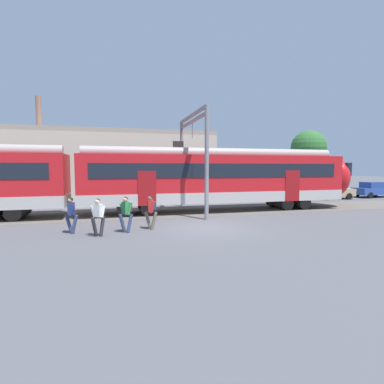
{
  "coord_description": "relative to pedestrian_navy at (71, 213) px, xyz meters",
  "views": [
    {
      "loc": [
        -4.43,
        -13.96,
        3.0
      ],
      "look_at": [
        -0.07,
        2.49,
        1.6
      ],
      "focal_mm": 28.0,
      "sensor_mm": 36.0,
      "label": 1
    }
  ],
  "objects": [
    {
      "name": "ground_plane",
      "position": [
        6.28,
        -0.4,
        -0.96
      ],
      "size": [
        160.0,
        160.0,
        0.0
      ],
      "primitive_type": "plane",
      "color": "#515156"
    },
    {
      "name": "track_bed",
      "position": [
        -2.23,
        5.12,
        -0.96
      ],
      "size": [
        80.0,
        4.4,
        0.01
      ],
      "primitive_type": "cube",
      "color": "#605951",
      "rests_on": "ground"
    },
    {
      "name": "pedestrian_navy",
      "position": [
        0.0,
        0.0,
        0.0
      ],
      "size": [
        0.63,
        0.57,
        1.67
      ],
      "color": "navy",
      "rests_on": "ground"
    },
    {
      "name": "pedestrian_white",
      "position": [
        1.2,
        -0.89,
        0.0
      ],
      "size": [
        0.67,
        0.48,
        1.67
      ],
      "color": "#28282D",
      "rests_on": "ground"
    },
    {
      "name": "pedestrian_green",
      "position": [
        2.42,
        -0.4,
        0.03
      ],
      "size": [
        0.71,
        0.51,
        1.67
      ],
      "color": "navy",
      "rests_on": "ground"
    },
    {
      "name": "pedestrian_red",
      "position": [
        3.62,
        0.01,
        0.03
      ],
      "size": [
        0.63,
        0.57,
        1.67
      ],
      "color": "#6B6051",
      "rests_on": "ground"
    },
    {
      "name": "parked_car_tan",
      "position": [
        22.0,
        9.67,
        -0.18
      ],
      "size": [
        4.08,
        1.92,
        1.54
      ],
      "color": "tan",
      "rests_on": "ground"
    },
    {
      "name": "parked_car_blue",
      "position": [
        27.19,
        10.0,
        -0.18
      ],
      "size": [
        4.09,
        1.93,
        1.54
      ],
      "color": "#284799",
      "rests_on": "ground"
    },
    {
      "name": "catenary_gantry",
      "position": [
        7.04,
        5.12,
        3.35
      ],
      "size": [
        0.24,
        6.64,
        6.53
      ],
      "color": "gray",
      "rests_on": "ground"
    },
    {
      "name": "background_building",
      "position": [
        1.56,
        14.86,
        2.24
      ],
      "size": [
        19.54,
        5.0,
        9.2
      ],
      "color": "beige",
      "rests_on": "ground"
    },
    {
      "name": "street_tree_right",
      "position": [
        25.12,
        17.68,
        4.41
      ],
      "size": [
        4.23,
        4.23,
        7.51
      ],
      "color": "brown",
      "rests_on": "ground"
    }
  ]
}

